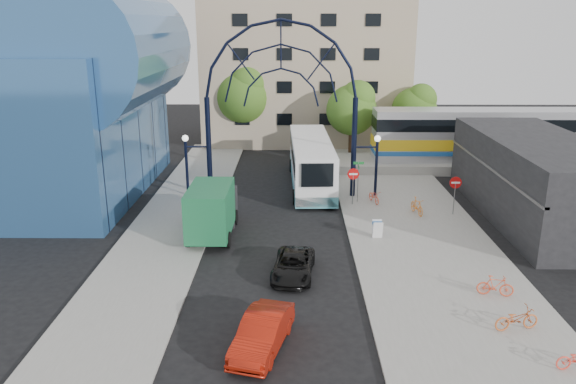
{
  "coord_description": "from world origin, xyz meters",
  "views": [
    {
      "loc": [
        0.8,
        -23.81,
        11.9
      ],
      "look_at": [
        0.53,
        6.0,
        2.8
      ],
      "focal_mm": 35.0,
      "sensor_mm": 36.0,
      "label": 1
    }
  ],
  "objects_px": {
    "bike_near_a": "(374,196)",
    "bike_near_b": "(417,206)",
    "sandwich_board": "(377,227)",
    "tree_north_b": "(244,94)",
    "gateway_arch": "(281,74)",
    "street_name_sign": "(358,173)",
    "do_not_enter_sign": "(455,186)",
    "tree_north_a": "(353,107)",
    "green_truck": "(213,209)",
    "bike_far_b": "(495,286)",
    "black_suv": "(293,265)",
    "tree_north_c": "(416,108)",
    "train_car": "(525,135)",
    "red_sedan": "(262,333)",
    "stop_sign": "(353,177)",
    "bike_far_a": "(517,319)",
    "city_bus": "(311,162)"
  },
  "relations": [
    {
      "from": "sandwich_board",
      "to": "bike_near_a",
      "type": "bearing_deg",
      "value": 83.72
    },
    {
      "from": "street_name_sign",
      "to": "sandwich_board",
      "type": "height_order",
      "value": "street_name_sign"
    },
    {
      "from": "bike_near_b",
      "to": "sandwich_board",
      "type": "bearing_deg",
      "value": -139.99
    },
    {
      "from": "tree_north_b",
      "to": "green_truck",
      "type": "bearing_deg",
      "value": -89.82
    },
    {
      "from": "tree_north_c",
      "to": "bike_near_b",
      "type": "height_order",
      "value": "tree_north_c"
    },
    {
      "from": "sandwich_board",
      "to": "tree_north_b",
      "type": "xyz_separation_m",
      "value": [
        -9.48,
        23.95,
        4.52
      ]
    },
    {
      "from": "bike_far_b",
      "to": "black_suv",
      "type": "bearing_deg",
      "value": 88.97
    },
    {
      "from": "bike_near_a",
      "to": "bike_far_b",
      "type": "xyz_separation_m",
      "value": [
        3.55,
        -13.45,
        0.06
      ]
    },
    {
      "from": "gateway_arch",
      "to": "street_name_sign",
      "type": "bearing_deg",
      "value": -15.07
    },
    {
      "from": "street_name_sign",
      "to": "red_sedan",
      "type": "bearing_deg",
      "value": -107.24
    },
    {
      "from": "sandwich_board",
      "to": "red_sedan",
      "type": "height_order",
      "value": "red_sedan"
    },
    {
      "from": "street_name_sign",
      "to": "bike_far_a",
      "type": "bearing_deg",
      "value": -74.8
    },
    {
      "from": "bike_near_b",
      "to": "do_not_enter_sign",
      "type": "bearing_deg",
      "value": -13.75
    },
    {
      "from": "bike_far_b",
      "to": "tree_north_a",
      "type": "bearing_deg",
      "value": 20.41
    },
    {
      "from": "bike_near_a",
      "to": "train_car",
      "type": "bearing_deg",
      "value": 20.02
    },
    {
      "from": "tree_north_c",
      "to": "bike_far_a",
      "type": "bearing_deg",
      "value": -94.36
    },
    {
      "from": "street_name_sign",
      "to": "bike_far_b",
      "type": "height_order",
      "value": "street_name_sign"
    },
    {
      "from": "sandwich_board",
      "to": "tree_north_c",
      "type": "xyz_separation_m",
      "value": [
        6.52,
        21.95,
        3.53
      ]
    },
    {
      "from": "street_name_sign",
      "to": "sandwich_board",
      "type": "relative_size",
      "value": 2.83
    },
    {
      "from": "do_not_enter_sign",
      "to": "tree_north_c",
      "type": "bearing_deg",
      "value": 86.42
    },
    {
      "from": "stop_sign",
      "to": "black_suv",
      "type": "distance_m",
      "value": 11.66
    },
    {
      "from": "tree_north_c",
      "to": "bike_far_b",
      "type": "relative_size",
      "value": 4.07
    },
    {
      "from": "tree_north_a",
      "to": "tree_north_b",
      "type": "distance_m",
      "value": 10.79
    },
    {
      "from": "tree_north_b",
      "to": "tree_north_c",
      "type": "height_order",
      "value": "tree_north_b"
    },
    {
      "from": "tree_north_b",
      "to": "train_car",
      "type": "bearing_deg",
      "value": -18.36
    },
    {
      "from": "stop_sign",
      "to": "tree_north_a",
      "type": "distance_m",
      "value": 14.23
    },
    {
      "from": "street_name_sign",
      "to": "bike_far_a",
      "type": "xyz_separation_m",
      "value": [
        4.49,
        -16.54,
        -1.53
      ]
    },
    {
      "from": "bike_near_a",
      "to": "do_not_enter_sign",
      "type": "bearing_deg",
      "value": -42.07
    },
    {
      "from": "gateway_arch",
      "to": "stop_sign",
      "type": "height_order",
      "value": "gateway_arch"
    },
    {
      "from": "sandwich_board",
      "to": "bike_near_b",
      "type": "height_order",
      "value": "bike_near_b"
    },
    {
      "from": "do_not_enter_sign",
      "to": "bike_near_a",
      "type": "relative_size",
      "value": 1.54
    },
    {
      "from": "stop_sign",
      "to": "red_sedan",
      "type": "bearing_deg",
      "value": -106.59
    },
    {
      "from": "bike_near_a",
      "to": "bike_near_b",
      "type": "distance_m",
      "value": 3.35
    },
    {
      "from": "street_name_sign",
      "to": "tree_north_a",
      "type": "height_order",
      "value": "tree_north_a"
    },
    {
      "from": "tree_north_c",
      "to": "bike_near_b",
      "type": "xyz_separation_m",
      "value": [
        -3.43,
        -17.89,
        -3.62
      ]
    },
    {
      "from": "sandwich_board",
      "to": "tree_north_a",
      "type": "distance_m",
      "value": 20.33
    },
    {
      "from": "black_suv",
      "to": "green_truck",
      "type": "bearing_deg",
      "value": 135.86
    },
    {
      "from": "stop_sign",
      "to": "green_truck",
      "type": "relative_size",
      "value": 0.4
    },
    {
      "from": "street_name_sign",
      "to": "sandwich_board",
      "type": "xyz_separation_m",
      "value": [
        0.4,
        -6.62,
        -1.39
      ]
    },
    {
      "from": "gateway_arch",
      "to": "sandwich_board",
      "type": "bearing_deg",
      "value": -55.09
    },
    {
      "from": "train_car",
      "to": "red_sedan",
      "type": "xyz_separation_m",
      "value": [
        -20.33,
        -27.22,
        -2.21
      ]
    },
    {
      "from": "do_not_enter_sign",
      "to": "bike_far_b",
      "type": "relative_size",
      "value": 1.55
    },
    {
      "from": "stop_sign",
      "to": "tree_north_b",
      "type": "distance_m",
      "value": 20.18
    },
    {
      "from": "city_bus",
      "to": "red_sedan",
      "type": "xyz_separation_m",
      "value": [
        -2.5,
        -22.25,
        -1.13
      ]
    },
    {
      "from": "do_not_enter_sign",
      "to": "street_name_sign",
      "type": "bearing_deg",
      "value": 155.84
    },
    {
      "from": "do_not_enter_sign",
      "to": "tree_north_b",
      "type": "xyz_separation_m",
      "value": [
        -14.88,
        19.93,
        3.29
      ]
    },
    {
      "from": "gateway_arch",
      "to": "street_name_sign",
      "type": "height_order",
      "value": "gateway_arch"
    },
    {
      "from": "green_truck",
      "to": "bike_far_b",
      "type": "xyz_separation_m",
      "value": [
        13.66,
        -7.71,
        -0.96
      ]
    },
    {
      "from": "bike_far_a",
      "to": "bike_far_b",
      "type": "xyz_separation_m",
      "value": [
        0.16,
        2.89,
        -0.0
      ]
    },
    {
      "from": "tree_north_b",
      "to": "bike_near_b",
      "type": "height_order",
      "value": "tree_north_b"
    }
  ]
}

